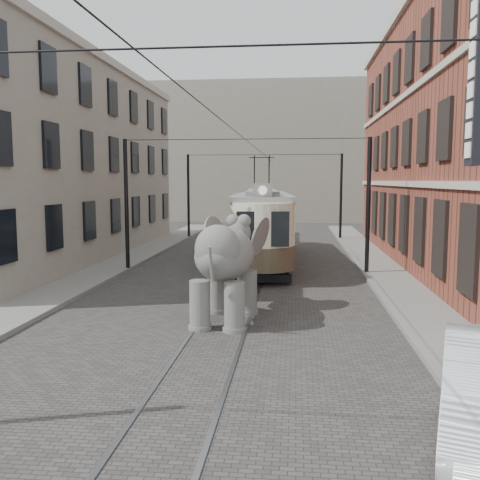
# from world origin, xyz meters

# --- Properties ---
(ground) EXTENTS (120.00, 120.00, 0.00)m
(ground) POSITION_xyz_m (0.00, 0.00, 0.00)
(ground) COLOR #43413E
(tram_rails) EXTENTS (1.54, 80.00, 0.02)m
(tram_rails) POSITION_xyz_m (0.00, 0.00, 0.01)
(tram_rails) COLOR slate
(tram_rails) RESTS_ON ground
(sidewalk_right) EXTENTS (2.00, 60.00, 0.15)m
(sidewalk_right) POSITION_xyz_m (6.00, 0.00, 0.07)
(sidewalk_right) COLOR slate
(sidewalk_right) RESTS_ON ground
(sidewalk_left) EXTENTS (2.00, 60.00, 0.15)m
(sidewalk_left) POSITION_xyz_m (-6.50, 0.00, 0.07)
(sidewalk_left) COLOR slate
(sidewalk_left) RESTS_ON ground
(stucco_building) EXTENTS (7.00, 24.00, 10.00)m
(stucco_building) POSITION_xyz_m (-11.00, 10.00, 5.00)
(stucco_building) COLOR gray
(stucco_building) RESTS_ON ground
(distant_block) EXTENTS (28.00, 10.00, 14.00)m
(distant_block) POSITION_xyz_m (0.00, 40.00, 7.00)
(distant_block) COLOR gray
(distant_block) RESTS_ON ground
(catenary) EXTENTS (11.00, 30.20, 6.00)m
(catenary) POSITION_xyz_m (-0.20, 5.00, 3.00)
(catenary) COLOR black
(catenary) RESTS_ON ground
(tram) EXTENTS (3.75, 13.70, 5.37)m
(tram) POSITION_xyz_m (0.31, 9.94, 2.68)
(tram) COLOR beige
(tram) RESTS_ON ground
(elephant) EXTENTS (3.25, 5.28, 3.08)m
(elephant) POSITION_xyz_m (0.03, -2.25, 1.54)
(elephant) COLOR #605E58
(elephant) RESTS_ON ground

